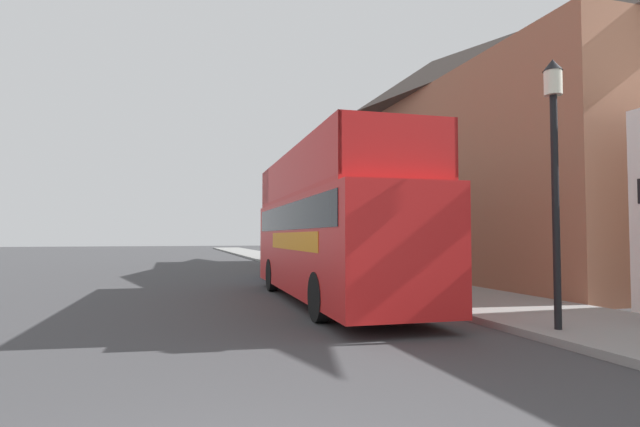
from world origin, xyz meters
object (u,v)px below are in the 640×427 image
tour_bus (329,235)px  parked_car_ahead_of_bus (292,262)px  lamp_post_nearest (554,143)px  lamp_post_third (318,204)px  lamp_post_second (383,191)px

tour_bus → parked_car_ahead_of_bus: bearing=86.3°
lamp_post_nearest → lamp_post_third: size_ratio=1.06×
parked_car_ahead_of_bus → lamp_post_third: size_ratio=0.91×
lamp_post_third → parked_car_ahead_of_bus: bearing=-132.7°
tour_bus → parked_car_ahead_of_bus: size_ratio=2.46×
lamp_post_nearest → lamp_post_third: 15.15m
parked_car_ahead_of_bus → lamp_post_second: (1.68, -5.73, 2.61)m
parked_car_ahead_of_bus → lamp_post_third: 3.66m
lamp_post_second → parked_car_ahead_of_bus: bearing=106.4°
lamp_post_nearest → lamp_post_third: lamp_post_nearest is taller
lamp_post_second → lamp_post_third: lamp_post_third is taller
parked_car_ahead_of_bus → lamp_post_third: lamp_post_third is taller
lamp_post_second → lamp_post_nearest: bearing=-89.6°
lamp_post_nearest → lamp_post_second: size_ratio=1.08×
tour_bus → lamp_post_second: lamp_post_second is taller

